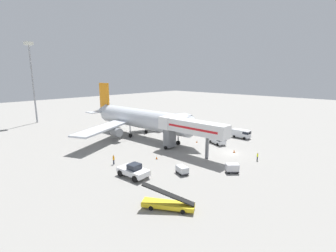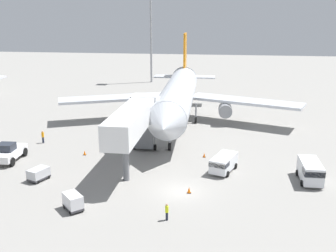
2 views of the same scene
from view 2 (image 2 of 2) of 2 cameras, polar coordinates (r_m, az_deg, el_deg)
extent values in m
plane|color=gray|center=(41.64, 1.94, -9.44)|extent=(300.00, 300.00, 0.00)
cylinder|color=silver|center=(64.37, 1.40, 4.37)|extent=(6.49, 32.18, 5.18)
cone|color=silver|center=(47.04, -0.44, 0.10)|extent=(5.23, 3.99, 5.08)
cone|color=silver|center=(82.92, 2.52, 7.20)|extent=(5.16, 6.09, 4.92)
cube|color=orange|center=(80.88, 2.49, 10.40)|extent=(0.55, 4.64, 8.29)
cube|color=silver|center=(80.87, 4.64, 7.13)|extent=(6.35, 3.62, 0.24)
cube|color=silver|center=(81.27, 0.22, 7.22)|extent=(6.35, 3.62, 0.24)
cube|color=silver|center=(67.34, 11.09, 3.58)|extent=(19.60, 10.80, 0.44)
cube|color=silver|center=(69.05, -7.68, 4.03)|extent=(19.36, 12.12, 0.44)
cylinder|color=gray|center=(66.36, 8.30, 2.30)|extent=(2.34, 2.99, 2.23)
cylinder|color=gray|center=(67.60, -5.17, 2.65)|extent=(2.34, 2.99, 2.23)
cylinder|color=gray|center=(53.06, 0.24, -1.47)|extent=(0.28, 0.28, 2.93)
cylinder|color=black|center=(53.51, 0.24, -2.97)|extent=(0.39, 1.11, 1.10)
cylinder|color=gray|center=(66.72, 4.07, 2.09)|extent=(0.28, 0.28, 2.93)
cylinder|color=black|center=(67.08, 4.05, 0.88)|extent=(0.39, 1.11, 1.10)
cylinder|color=gray|center=(67.19, -1.01, 2.22)|extent=(0.28, 0.28, 2.93)
cylinder|color=black|center=(67.55, -1.01, 1.02)|extent=(0.39, 1.11, 1.10)
cube|color=silver|center=(45.27, -5.35, 0.78)|extent=(3.09, 14.87, 2.70)
cube|color=red|center=(45.65, -7.21, 0.85)|extent=(0.12, 12.47, 0.44)
cube|color=silver|center=(52.88, -3.34, 3.01)|extent=(3.47, 2.82, 2.84)
cube|color=#232833|center=(54.07, -3.07, 3.56)|extent=(3.30, 0.26, 0.90)
cube|color=slate|center=(53.20, -3.41, -0.83)|extent=(2.56, 1.82, 4.33)
cylinder|color=black|center=(54.15, -4.85, -2.97)|extent=(0.30, 0.80, 0.80)
cylinder|color=black|center=(53.60, -1.88, -3.11)|extent=(0.30, 0.80, 0.80)
cylinder|color=slate|center=(43.66, -6.13, -4.93)|extent=(0.70, 0.70, 4.73)
cube|color=white|center=(53.53, -22.21, -3.67)|extent=(3.12, 5.71, 0.90)
cube|color=#232833|center=(53.03, -22.45, -2.84)|extent=(2.04, 1.93, 0.90)
cylinder|color=black|center=(51.59, -21.74, -4.86)|extent=(0.47, 1.12, 1.10)
cylinder|color=black|center=(54.63, -20.11, -3.57)|extent=(0.47, 1.12, 1.10)
cylinder|color=black|center=(55.77, -22.56, -3.44)|extent=(0.47, 1.12, 1.10)
cube|color=silver|center=(46.21, 19.93, -6.08)|extent=(2.09, 4.81, 1.99)
cube|color=#1E232D|center=(44.57, 20.39, -6.32)|extent=(2.08, 1.55, 0.64)
cylinder|color=black|center=(45.44, 21.40, -7.89)|extent=(0.37, 0.68, 0.68)
cylinder|color=black|center=(45.01, 18.96, -7.87)|extent=(0.37, 0.68, 0.68)
cylinder|color=black|center=(48.11, 20.62, -6.49)|extent=(0.37, 0.68, 0.68)
cylinder|color=black|center=(47.70, 18.32, -6.46)|extent=(0.37, 0.68, 0.68)
cube|color=white|center=(46.73, 8.09, -5.25)|extent=(3.37, 4.94, 1.61)
cube|color=#1E232D|center=(45.25, 7.43, -5.46)|extent=(2.38, 2.04, 0.52)
cylinder|color=black|center=(45.49, 8.57, -6.90)|extent=(0.56, 0.76, 0.68)
cylinder|color=black|center=(46.09, 6.34, -6.51)|extent=(0.56, 0.76, 0.68)
cylinder|color=black|center=(47.97, 9.71, -5.73)|extent=(0.56, 0.76, 0.68)
cylinder|color=black|center=(48.54, 7.58, -5.38)|extent=(0.56, 0.76, 0.68)
cube|color=#38383D|center=(46.45, -18.22, -7.13)|extent=(2.14, 2.63, 0.22)
cube|color=silver|center=(46.23, -18.29, -6.44)|extent=(2.14, 2.63, 0.97)
cylinder|color=black|center=(47.44, -18.08, -6.77)|extent=(0.24, 0.38, 0.36)
cylinder|color=black|center=(46.53, -16.93, -7.12)|extent=(0.24, 0.38, 0.36)
cylinder|color=black|center=(46.47, -19.49, -7.38)|extent=(0.24, 0.38, 0.36)
cylinder|color=black|center=(45.54, -18.35, -7.75)|extent=(0.24, 0.38, 0.36)
cube|color=#38383D|center=(38.89, -13.58, -11.35)|extent=(2.43, 2.44, 0.22)
cube|color=silver|center=(38.57, -13.64, -10.42)|extent=(2.43, 2.44, 1.20)
cylinder|color=black|center=(39.38, -14.81, -11.26)|extent=(0.34, 0.34, 0.36)
cylinder|color=black|center=(39.76, -13.19, -10.88)|extent=(0.34, 0.34, 0.36)
cylinder|color=black|center=(38.12, -13.96, -12.15)|extent=(0.34, 0.34, 0.36)
cylinder|color=black|center=(38.51, -12.29, -11.74)|extent=(0.34, 0.34, 0.36)
cylinder|color=#1E2333|center=(36.08, -0.17, -12.95)|extent=(0.29, 0.29, 0.78)
cylinder|color=#D8EA19|center=(35.75, -0.17, -11.97)|extent=(0.38, 0.38, 0.62)
sphere|color=tan|center=(35.56, -0.17, -11.36)|extent=(0.21, 0.21, 0.21)
cylinder|color=#1E2333|center=(59.31, -17.66, -1.95)|extent=(0.37, 0.37, 0.89)
cylinder|color=orange|center=(59.08, -17.73, -1.22)|extent=(0.49, 0.49, 0.71)
sphere|color=tan|center=(58.94, -17.77, -0.76)|extent=(0.24, 0.24, 0.24)
cube|color=black|center=(41.29, 3.06, -9.66)|extent=(0.42, 0.42, 0.03)
cone|color=orange|center=(41.16, 3.07, -9.26)|extent=(0.36, 0.36, 0.62)
cube|color=black|center=(53.03, -12.00, -4.12)|extent=(0.39, 0.39, 0.03)
cone|color=orange|center=(52.93, -12.02, -3.81)|extent=(0.33, 0.33, 0.57)
cube|color=black|center=(51.27, 5.27, -4.53)|extent=(0.38, 0.38, 0.03)
cone|color=orange|center=(51.17, 5.28, -4.22)|extent=(0.33, 0.33, 0.56)
cylinder|color=#93969B|center=(107.99, -2.49, 13.42)|extent=(0.56, 0.56, 26.72)
camera|label=1|loc=(52.50, -68.35, 5.11)|focal=26.12mm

